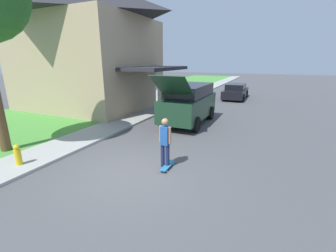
{
  "coord_description": "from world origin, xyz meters",
  "views": [
    {
      "loc": [
        3.74,
        -5.3,
        3.34
      ],
      "look_at": [
        0.24,
        2.3,
        0.9
      ],
      "focal_mm": 24.0,
      "sensor_mm": 36.0,
      "label": 1
    }
  ],
  "objects_px": {
    "suv_parked": "(189,103)",
    "skateboard": "(168,166)",
    "fire_hydrant": "(18,155)",
    "skateboarder": "(165,141)",
    "car_down_street": "(236,91)"
  },
  "relations": [
    {
      "from": "suv_parked",
      "to": "skateboard",
      "type": "bearing_deg",
      "value": -77.11
    },
    {
      "from": "fire_hydrant",
      "to": "suv_parked",
      "type": "bearing_deg",
      "value": 66.98
    },
    {
      "from": "skateboarder",
      "to": "fire_hydrant",
      "type": "xyz_separation_m",
      "value": [
        -4.3,
        -1.98,
        -0.48
      ]
    },
    {
      "from": "skateboarder",
      "to": "suv_parked",
      "type": "bearing_deg",
      "value": 101.93
    },
    {
      "from": "skateboard",
      "to": "car_down_street",
      "type": "bearing_deg",
      "value": 90.79
    },
    {
      "from": "suv_parked",
      "to": "fire_hydrant",
      "type": "distance_m",
      "value": 8.09
    },
    {
      "from": "car_down_street",
      "to": "skateboarder",
      "type": "bearing_deg",
      "value": -89.59
    },
    {
      "from": "suv_parked",
      "to": "skateboarder",
      "type": "height_order",
      "value": "suv_parked"
    },
    {
      "from": "suv_parked",
      "to": "skateboarder",
      "type": "relative_size",
      "value": 3.16
    },
    {
      "from": "skateboard",
      "to": "fire_hydrant",
      "type": "relative_size",
      "value": 1.21
    },
    {
      "from": "skateboarder",
      "to": "fire_hydrant",
      "type": "distance_m",
      "value": 4.76
    },
    {
      "from": "skateboarder",
      "to": "fire_hydrant",
      "type": "bearing_deg",
      "value": -155.22
    },
    {
      "from": "skateboarder",
      "to": "car_down_street",
      "type": "bearing_deg",
      "value": 90.41
    },
    {
      "from": "skateboarder",
      "to": "skateboard",
      "type": "xyz_separation_m",
      "value": [
        0.1,
        -0.02,
        -0.83
      ]
    },
    {
      "from": "suv_parked",
      "to": "skateboarder",
      "type": "distance_m",
      "value": 5.56
    }
  ]
}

